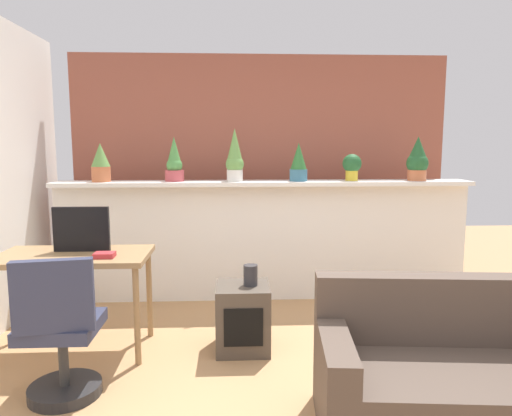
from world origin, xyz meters
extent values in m
plane|color=tan|center=(0.00, 0.00, 0.00)|extent=(12.00, 12.00, 0.00)
cube|color=white|center=(0.00, 2.00, 0.57)|extent=(4.05, 0.16, 1.15)
cube|color=white|center=(0.00, 1.96, 1.17)|extent=(4.05, 0.36, 0.04)
cube|color=#9E5442|center=(0.00, 2.60, 1.25)|extent=(4.05, 0.10, 2.50)
cylinder|color=#C66B42|center=(-1.57, 1.96, 1.26)|extent=(0.18, 0.18, 0.15)
cone|color=#669E4C|center=(-1.57, 1.96, 1.45)|extent=(0.18, 0.18, 0.22)
cylinder|color=#B7474C|center=(-0.87, 1.99, 1.24)|extent=(0.18, 0.18, 0.11)
sphere|color=#4C9347|center=(-0.87, 1.99, 1.34)|extent=(0.15, 0.15, 0.15)
cone|color=#4C9347|center=(-0.87, 1.99, 1.50)|extent=(0.13, 0.13, 0.25)
cylinder|color=silver|center=(-0.29, 1.97, 1.25)|extent=(0.16, 0.16, 0.11)
sphere|color=#669E4C|center=(-0.29, 1.97, 1.35)|extent=(0.18, 0.18, 0.18)
cone|color=#669E4C|center=(-0.29, 1.97, 1.54)|extent=(0.15, 0.15, 0.31)
cylinder|color=#386B84|center=(0.33, 1.95, 1.25)|extent=(0.17, 0.17, 0.12)
cone|color=#2D7033|center=(0.33, 1.95, 1.43)|extent=(0.16, 0.16, 0.26)
cylinder|color=gold|center=(0.87, 1.98, 1.24)|extent=(0.12, 0.12, 0.10)
sphere|color=#235B2D|center=(0.87, 1.98, 1.36)|extent=(0.19, 0.19, 0.19)
cylinder|color=#C66B42|center=(1.52, 1.96, 1.24)|extent=(0.18, 0.18, 0.11)
sphere|color=#235B2D|center=(1.52, 1.96, 1.36)|extent=(0.21, 0.21, 0.21)
cone|color=#235B2D|center=(1.52, 1.96, 1.51)|extent=(0.18, 0.18, 0.22)
cylinder|color=#99754C|center=(-0.99, 0.58, 0.35)|extent=(0.04, 0.04, 0.71)
cylinder|color=#99754C|center=(-1.99, 1.08, 0.35)|extent=(0.04, 0.04, 0.71)
cylinder|color=#99754C|center=(-0.99, 1.08, 0.35)|extent=(0.04, 0.04, 0.71)
cube|color=#99754C|center=(-1.49, 0.83, 0.73)|extent=(1.10, 0.60, 0.04)
cube|color=black|center=(-1.44, 0.91, 0.92)|extent=(0.41, 0.04, 0.34)
cylinder|color=#262628|center=(-1.36, 0.18, 0.04)|extent=(0.44, 0.44, 0.07)
cylinder|color=#333333|center=(-1.36, 0.18, 0.24)|extent=(0.06, 0.06, 0.34)
cube|color=#2D334C|center=(-1.36, 0.18, 0.45)|extent=(0.44, 0.44, 0.08)
cube|color=#2D334C|center=(-1.33, 0.00, 0.70)|extent=(0.45, 0.14, 0.42)
cube|color=#4C4238|center=(-0.24, 0.80, 0.25)|extent=(0.40, 0.40, 0.50)
cube|color=black|center=(-0.24, 0.61, 0.25)|extent=(0.28, 0.04, 0.28)
cylinder|color=#2D2D33|center=(-0.18, 0.80, 0.58)|extent=(0.11, 0.11, 0.16)
cube|color=#B22D33|center=(-1.22, 0.70, 0.77)|extent=(0.14, 0.11, 0.04)
cube|color=brown|center=(0.92, -0.34, 0.20)|extent=(1.62, 0.90, 0.40)
cube|color=brown|center=(0.95, -0.05, 0.60)|extent=(1.57, 0.31, 0.40)
cube|color=brown|center=(0.23, -0.28, 0.48)|extent=(0.23, 0.77, 0.16)
camera|label=1|loc=(-0.31, -2.62, 1.55)|focal=33.04mm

